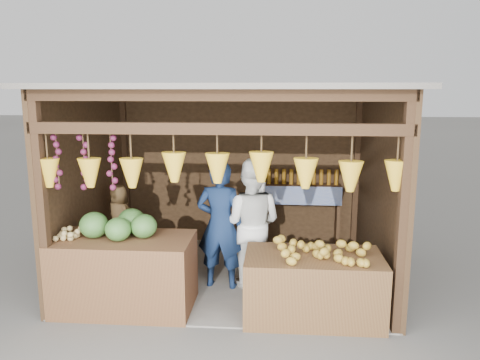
# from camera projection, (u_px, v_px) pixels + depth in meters

# --- Properties ---
(ground) EXTENTS (80.00, 80.00, 0.00)m
(ground) POSITION_uv_depth(u_px,v_px,m) (231.00, 275.00, 6.63)
(ground) COLOR #514F49
(ground) RESTS_ON ground
(stall_structure) EXTENTS (4.30, 3.30, 2.66)m
(stall_structure) POSITION_uv_depth(u_px,v_px,m) (228.00, 160.00, 6.28)
(stall_structure) COLOR slate
(stall_structure) RESTS_ON ground
(back_shelf) EXTENTS (1.25, 0.32, 1.32)m
(back_shelf) POSITION_uv_depth(u_px,v_px,m) (302.00, 197.00, 7.64)
(back_shelf) COLOR #382314
(back_shelf) RESTS_ON ground
(counter_left) EXTENTS (1.61, 0.85, 0.88)m
(counter_left) POSITION_uv_depth(u_px,v_px,m) (125.00, 273.00, 5.58)
(counter_left) COLOR #522F1B
(counter_left) RESTS_ON ground
(counter_right) EXTENTS (1.56, 0.85, 0.75)m
(counter_right) POSITION_uv_depth(u_px,v_px,m) (313.00, 286.00, 5.37)
(counter_right) COLOR #4A2A18
(counter_right) RESTS_ON ground
(stool) EXTENTS (0.32, 0.32, 0.30)m
(stool) POSITION_uv_depth(u_px,v_px,m) (121.00, 259.00, 6.84)
(stool) COLOR black
(stool) RESTS_ON ground
(man_standing) EXTENTS (0.67, 0.48, 1.71)m
(man_standing) POSITION_uv_depth(u_px,v_px,m) (220.00, 225.00, 6.09)
(man_standing) COLOR #122446
(man_standing) RESTS_ON ground
(woman_standing) EXTENTS (0.96, 0.82, 1.72)m
(woman_standing) POSITION_uv_depth(u_px,v_px,m) (251.00, 223.00, 6.16)
(woman_standing) COLOR white
(woman_standing) RESTS_ON ground
(vendor_seated) EXTENTS (0.56, 0.53, 0.96)m
(vendor_seated) POSITION_uv_depth(u_px,v_px,m) (119.00, 218.00, 6.72)
(vendor_seated) COLOR brown
(vendor_seated) RESTS_ON stool
(melon_pile) EXTENTS (1.00, 0.50, 0.32)m
(melon_pile) POSITION_uv_depth(u_px,v_px,m) (120.00, 224.00, 5.49)
(melon_pile) COLOR #1B4C14
(melon_pile) RESTS_ON counter_left
(tanfruit_pile) EXTENTS (0.34, 0.40, 0.13)m
(tanfruit_pile) POSITION_uv_depth(u_px,v_px,m) (69.00, 233.00, 5.49)
(tanfruit_pile) COLOR tan
(tanfruit_pile) RESTS_ON counter_left
(mango_pile) EXTENTS (1.40, 0.64, 0.22)m
(mango_pile) POSITION_uv_depth(u_px,v_px,m) (317.00, 248.00, 5.21)
(mango_pile) COLOR #CE681B
(mango_pile) RESTS_ON counter_right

